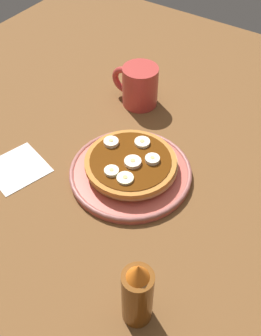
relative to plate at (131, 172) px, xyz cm
name	(u,v)px	position (x,y,z in cm)	size (l,w,h in cm)	color
ground_plane	(131,180)	(0.00, 0.00, -2.43)	(140.00, 140.00, 3.00)	brown
plate	(131,172)	(0.00, 0.00, 0.00)	(24.77, 24.77, 1.72)	#CC594C
pancake_stack	(131,165)	(0.00, -0.21, 2.11)	(18.85, 19.28, 3.17)	gold
banana_slice_0	(133,162)	(-0.91, 0.57, 3.98)	(3.34, 3.34, 1.00)	#FDE2C3
banana_slice_1	(152,159)	(-3.67, -2.18, 4.00)	(2.89, 2.89, 1.03)	#EEE2C5
banana_slice_2	(111,142)	(5.85, -1.67, 3.98)	(3.05, 3.05, 1.00)	#FEE4C3
banana_slice_3	(142,142)	(0.60, -5.19, 3.92)	(3.17, 3.17, 0.87)	#F7EABF
banana_slice_4	(125,178)	(-1.98, 4.78, 3.86)	(3.21, 3.21, 0.75)	#F7F3BE
banana_slice_5	(112,171)	(1.12, 4.77, 3.94)	(2.82, 2.82, 0.91)	#EDE6C0
coffee_mug	(139,85)	(11.89, -21.27, 4.10)	(12.17, 8.47, 9.76)	#B23833
napkin	(17,168)	(20.61, 11.40, -0.78)	(11.00, 11.00, 0.30)	white
syrup_bottle	(137,294)	(-16.83, 23.39, 5.66)	(4.64, 4.64, 14.46)	brown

